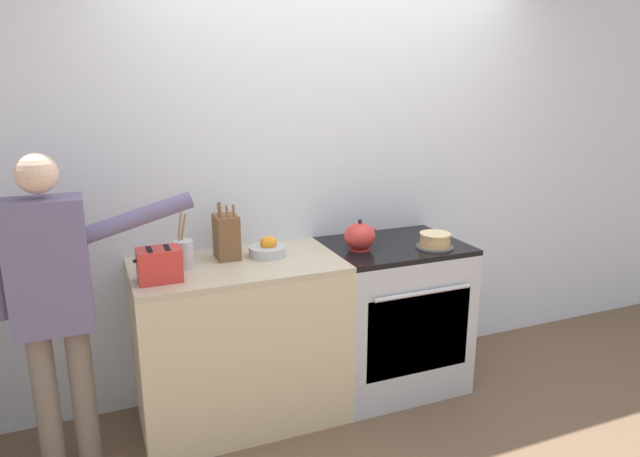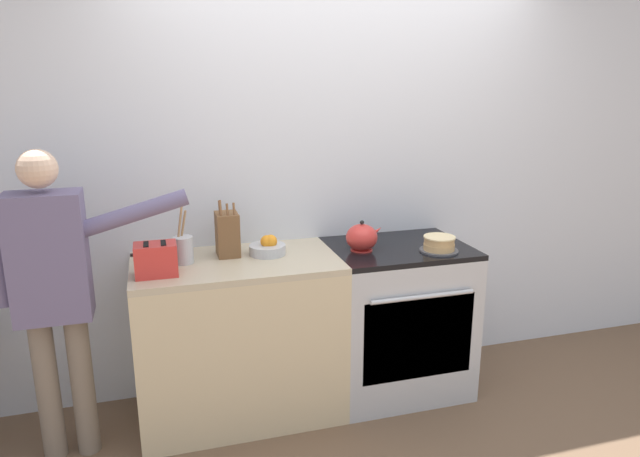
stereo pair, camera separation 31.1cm
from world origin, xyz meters
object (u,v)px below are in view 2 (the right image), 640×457
object	(u,v)px
layer_cake	(439,244)
toaster	(156,259)
person_baker	(54,283)
stove_range	(396,318)
knife_block	(227,234)
tea_kettle	(362,238)
utensil_crock	(183,249)
fruit_bowl	(268,247)

from	to	relation	value
layer_cake	toaster	distance (m)	1.54
layer_cake	person_baker	size ratio (longest dim) A/B	0.14
stove_range	toaster	distance (m)	1.47
stove_range	knife_block	xyz separation A→B (m)	(-0.98, 0.11, 0.57)
layer_cake	person_baker	distance (m)	2.00
stove_range	layer_cake	size ratio (longest dim) A/B	4.17
stove_range	knife_block	distance (m)	1.14
layer_cake	knife_block	xyz separation A→B (m)	(-1.15, 0.27, 0.08)
person_baker	toaster	bearing A→B (deg)	15.49
knife_block	person_baker	xyz separation A→B (m)	(-0.85, -0.24, -0.11)
tea_kettle	layer_cake	bearing A→B (deg)	-18.95
layer_cake	utensil_crock	bearing A→B (deg)	172.08
knife_block	utensil_crock	xyz separation A→B (m)	(-0.24, -0.07, -0.04)
person_baker	layer_cake	bearing A→B (deg)	13.10
stove_range	knife_block	size ratio (longest dim) A/B	2.83
toaster	person_baker	distance (m)	0.47
tea_kettle	person_baker	world-z (taller)	person_baker
stove_range	toaster	world-z (taller)	toaster
utensil_crock	person_baker	size ratio (longest dim) A/B	0.21
knife_block	toaster	distance (m)	0.45
layer_cake	fruit_bowl	distance (m)	0.96
fruit_bowl	tea_kettle	bearing A→B (deg)	-8.37
stove_range	fruit_bowl	distance (m)	0.91
stove_range	fruit_bowl	xyz separation A→B (m)	(-0.76, 0.06, 0.49)
tea_kettle	fruit_bowl	xyz separation A→B (m)	(-0.53, 0.08, -0.04)
stove_range	tea_kettle	distance (m)	0.58
person_baker	fruit_bowl	bearing A→B (deg)	24.15
fruit_bowl	knife_block	bearing A→B (deg)	167.14
tea_kettle	toaster	xyz separation A→B (m)	(-1.12, -0.10, 0.01)
stove_range	utensil_crock	bearing A→B (deg)	178.32
utensil_crock	toaster	distance (m)	0.21
knife_block	toaster	xyz separation A→B (m)	(-0.38, -0.23, -0.04)
utensil_crock	person_baker	distance (m)	0.64
layer_cake	person_baker	bearing A→B (deg)	179.36
knife_block	utensil_crock	distance (m)	0.26
fruit_bowl	toaster	bearing A→B (deg)	-163.09
layer_cake	knife_block	size ratio (longest dim) A/B	0.68
fruit_bowl	toaster	world-z (taller)	toaster
stove_range	utensil_crock	world-z (taller)	utensil_crock
stove_range	tea_kettle	bearing A→B (deg)	-175.93
layer_cake	knife_block	distance (m)	1.18
knife_block	fruit_bowl	world-z (taller)	knife_block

